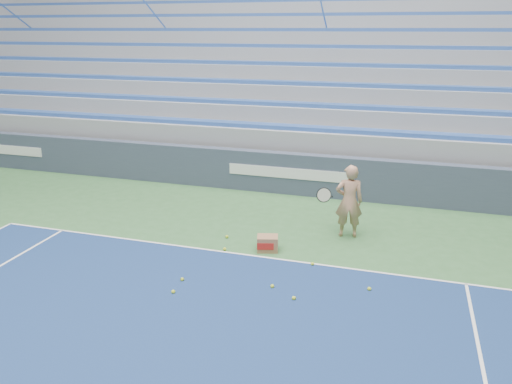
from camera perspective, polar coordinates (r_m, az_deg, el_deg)
sponsor_barrier at (r=13.25m, az=3.76°, el=2.14°), size 30.00×0.32×1.10m
bleachers at (r=18.44m, az=8.07°, el=12.30°), size 31.00×9.15×7.30m
tennis_player at (r=10.56m, az=10.56°, el=-1.04°), size 0.92×0.86×1.57m
ball_box at (r=9.94m, az=1.32°, el=-5.89°), size 0.47×0.41×0.31m
tennis_ball_0 at (r=8.32m, az=4.35°, el=-12.00°), size 0.07×0.07×0.07m
tennis_ball_1 at (r=9.45m, az=6.46°, el=-8.17°), size 0.07×0.07×0.07m
tennis_ball_2 at (r=8.95m, az=-8.44°, el=-9.85°), size 0.07×0.07×0.07m
tennis_ball_3 at (r=10.57m, az=-3.35°, el=-5.11°), size 0.07×0.07×0.07m
tennis_ball_4 at (r=8.65m, az=1.88°, el=-10.72°), size 0.07×0.07×0.07m
tennis_ball_5 at (r=10.00m, az=-3.62°, el=-6.53°), size 0.07×0.07×0.07m
tennis_ball_6 at (r=8.78m, az=12.82°, el=-10.74°), size 0.07×0.07×0.07m
tennis_ball_7 at (r=8.59m, az=-9.43°, el=-11.18°), size 0.07×0.07×0.07m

